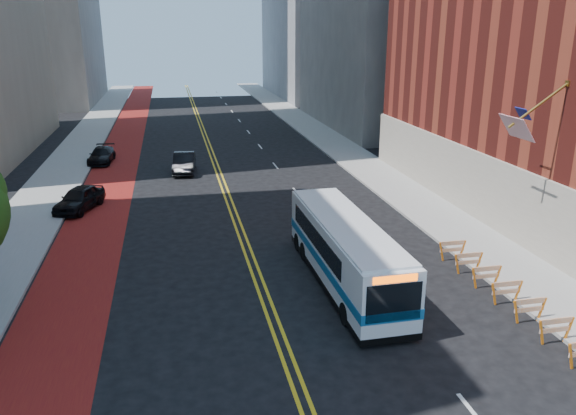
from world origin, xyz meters
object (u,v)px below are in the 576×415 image
(car_a, at_px, (79,199))
(car_b, at_px, (184,163))
(transit_bus, at_px, (344,251))
(car_c, at_px, (102,155))

(car_a, distance_m, car_b, 10.77)
(transit_bus, xyz_separation_m, car_b, (-6.27, 21.88, -0.79))
(car_b, xyz_separation_m, car_c, (-6.71, 4.69, -0.12))
(car_a, xyz_separation_m, car_b, (6.71, 8.43, 0.02))
(transit_bus, height_order, car_b, transit_bus)
(car_a, bearing_deg, car_c, 110.14)
(transit_bus, distance_m, car_c, 29.58)
(car_a, height_order, car_c, car_a)
(transit_bus, bearing_deg, car_c, 115.36)
(transit_bus, xyz_separation_m, car_a, (-12.98, 13.45, -0.81))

